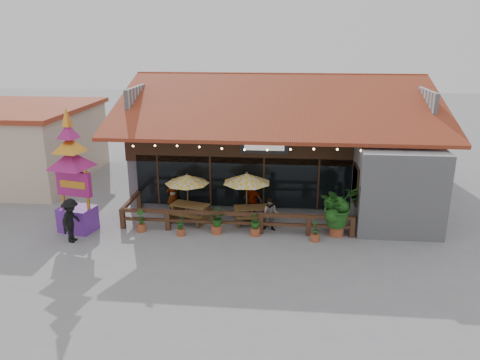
# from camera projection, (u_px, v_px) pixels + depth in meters

# --- Properties ---
(ground) EXTENTS (100.00, 100.00, 0.00)m
(ground) POSITION_uv_depth(u_px,v_px,m) (273.00, 229.00, 20.28)
(ground) COLOR gray
(ground) RESTS_ON ground
(restaurant_building) EXTENTS (15.50, 14.73, 6.09)m
(restaurant_building) POSITION_uv_depth(u_px,v_px,m) (282.00, 145.00, 25.87)
(restaurant_building) COLOR #ACACB1
(restaurant_building) RESTS_ON ground
(patio_railing) EXTENTS (10.00, 2.60, 0.92)m
(patio_railing) POSITION_uv_depth(u_px,v_px,m) (220.00, 216.00, 20.04)
(patio_railing) COLOR #4C2D1B
(patio_railing) RESTS_ON ground
(neighbor_building) EXTENTS (8.40, 8.40, 4.22)m
(neighbor_building) POSITION_uv_depth(u_px,v_px,m) (14.00, 143.00, 26.68)
(neighbor_building) COLOR beige
(neighbor_building) RESTS_ON ground
(umbrella_left) EXTENTS (2.31, 2.31, 2.15)m
(umbrella_left) POSITION_uv_depth(u_px,v_px,m) (187.00, 179.00, 20.92)
(umbrella_left) COLOR brown
(umbrella_left) RESTS_ON ground
(umbrella_right) EXTENTS (2.79, 2.79, 2.30)m
(umbrella_right) POSITION_uv_depth(u_px,v_px,m) (247.00, 178.00, 20.62)
(umbrella_right) COLOR brown
(umbrella_right) RESTS_ON ground
(picnic_table_left) EXTENTS (1.99, 1.83, 0.80)m
(picnic_table_left) POSITION_uv_depth(u_px,v_px,m) (190.00, 210.00, 21.02)
(picnic_table_left) COLOR brown
(picnic_table_left) RESTS_ON ground
(picnic_table_right) EXTENTS (1.79, 1.62, 0.75)m
(picnic_table_right) POSITION_uv_depth(u_px,v_px,m) (252.00, 212.00, 20.85)
(picnic_table_right) COLOR brown
(picnic_table_right) RESTS_ON ground
(thai_sign_tower) EXTENTS (2.52, 2.52, 5.72)m
(thai_sign_tower) POSITION_uv_depth(u_px,v_px,m) (72.00, 163.00, 19.26)
(thai_sign_tower) COLOR #652998
(thai_sign_tower) RESTS_ON ground
(tropical_plant) EXTENTS (2.11, 2.05, 2.23)m
(tropical_plant) POSITION_uv_depth(u_px,v_px,m) (338.00, 207.00, 19.30)
(tropical_plant) COLOR #984729
(tropical_plant) RESTS_ON ground
(diner_a) EXTENTS (0.72, 0.66, 1.64)m
(diner_a) POSITION_uv_depth(u_px,v_px,m) (173.00, 196.00, 21.91)
(diner_a) COLOR #332010
(diner_a) RESTS_ON ground
(diner_b) EXTENTS (0.76, 0.61, 1.48)m
(diner_b) POSITION_uv_depth(u_px,v_px,m) (271.00, 214.00, 19.95)
(diner_b) COLOR #332010
(diner_b) RESTS_ON ground
(diner_c) EXTENTS (1.05, 0.84, 1.67)m
(diner_c) POSITION_uv_depth(u_px,v_px,m) (253.00, 200.00, 21.40)
(diner_c) COLOR #332010
(diner_c) RESTS_ON ground
(pedestrian) EXTENTS (0.80, 1.25, 1.83)m
(pedestrian) POSITION_uv_depth(u_px,v_px,m) (71.00, 221.00, 18.82)
(pedestrian) COLOR black
(pedestrian) RESTS_ON ground
(planter_a) EXTENTS (0.40, 0.40, 0.99)m
(planter_a) POSITION_uv_depth(u_px,v_px,m) (141.00, 222.00, 19.94)
(planter_a) COLOR #984729
(planter_a) RESTS_ON ground
(planter_b) EXTENTS (0.39, 0.41, 0.89)m
(planter_b) POSITION_uv_depth(u_px,v_px,m) (181.00, 226.00, 19.54)
(planter_b) COLOR #984729
(planter_b) RESTS_ON ground
(planter_c) EXTENTS (0.88, 0.87, 1.09)m
(planter_c) POSITION_uv_depth(u_px,v_px,m) (216.00, 220.00, 19.67)
(planter_c) COLOR #984729
(planter_c) RESTS_ON ground
(planter_d) EXTENTS (0.52, 0.52, 1.02)m
(planter_d) POSITION_uv_depth(u_px,v_px,m) (255.00, 225.00, 19.51)
(planter_d) COLOR #984729
(planter_d) RESTS_ON ground
(planter_e) EXTENTS (0.38, 0.38, 0.92)m
(planter_e) POSITION_uv_depth(u_px,v_px,m) (315.00, 232.00, 19.01)
(planter_e) COLOR #984729
(planter_e) RESTS_ON ground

